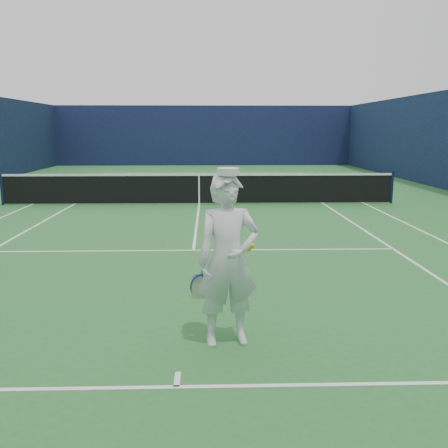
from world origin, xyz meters
The scene contains 5 objects.
ground centered at (0.00, 0.00, 0.00)m, with size 80.00×80.00×0.00m, color #28692D.
court_markings centered at (0.00, 0.00, 0.00)m, with size 11.03×23.83×0.01m.
windscreen_fence centered at (0.00, 0.00, 2.00)m, with size 20.12×36.12×4.00m.
tennis_net centered at (0.00, 0.00, 0.55)m, with size 12.88×0.09×1.07m.
tennis_player centered at (0.53, -10.86, 0.98)m, with size 0.86×0.59×2.02m.
Camera 1 is at (0.32, -16.29, 2.43)m, focal length 40.00 mm.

